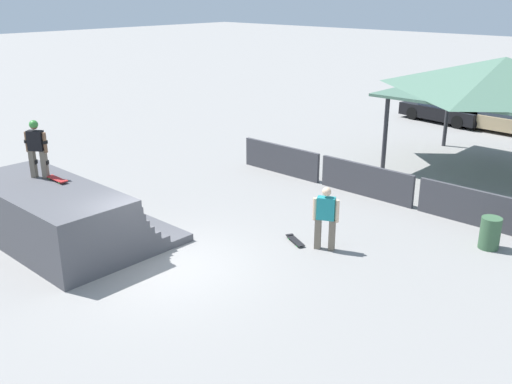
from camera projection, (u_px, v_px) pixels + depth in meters
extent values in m
plane|color=gray|center=(164.00, 266.00, 13.89)|extent=(160.00, 160.00, 0.00)
cube|color=#4C4C51|center=(79.00, 232.00, 15.62)|extent=(5.17, 3.80, 0.20)
cube|color=#4C4C51|center=(65.00, 229.00, 15.29)|extent=(5.17, 3.03, 0.20)
cube|color=#4C4C51|center=(59.00, 224.00, 15.12)|extent=(5.17, 2.74, 0.20)
cube|color=#4C4C51|center=(55.00, 218.00, 14.99)|extent=(5.17, 2.55, 0.20)
cube|color=#4C4C51|center=(52.00, 212.00, 14.88)|extent=(5.17, 2.42, 0.20)
cube|color=#4C4C51|center=(49.00, 205.00, 14.78)|extent=(5.17, 2.32, 0.20)
cube|color=#4C4C51|center=(47.00, 198.00, 14.69)|extent=(5.17, 2.25, 0.20)
cube|color=#4C4C51|center=(45.00, 191.00, 14.61)|extent=(5.17, 2.22, 0.20)
cylinder|color=silver|center=(83.00, 179.00, 15.34)|extent=(5.07, 0.07, 0.07)
cube|color=#6B6051|center=(45.00, 164.00, 15.18)|extent=(0.20, 0.20, 0.76)
cube|color=black|center=(45.00, 162.00, 15.19)|extent=(0.22, 0.20, 0.11)
cube|color=#6B6051|center=(33.00, 164.00, 15.23)|extent=(0.20, 0.20, 0.76)
cube|color=black|center=(33.00, 162.00, 15.24)|extent=(0.22, 0.20, 0.11)
cube|color=black|center=(36.00, 141.00, 14.99)|extent=(0.46, 0.39, 0.54)
cylinder|color=brown|center=(45.00, 143.00, 14.96)|extent=(0.14, 0.14, 0.54)
cylinder|color=black|center=(45.00, 142.00, 14.96)|extent=(0.21, 0.21, 0.08)
cylinder|color=brown|center=(27.00, 142.00, 15.04)|extent=(0.14, 0.14, 0.54)
cylinder|color=black|center=(27.00, 141.00, 15.04)|extent=(0.21, 0.21, 0.08)
sphere|color=brown|center=(34.00, 126.00, 14.85)|extent=(0.21, 0.21, 0.21)
sphere|color=#337F33|center=(34.00, 125.00, 14.84)|extent=(0.23, 0.23, 0.23)
cylinder|color=green|center=(64.00, 181.00, 14.94)|extent=(0.05, 0.03, 0.05)
cylinder|color=green|center=(59.00, 183.00, 14.84)|extent=(0.05, 0.03, 0.05)
cylinder|color=green|center=(54.00, 177.00, 15.27)|extent=(0.05, 0.03, 0.05)
cylinder|color=green|center=(49.00, 178.00, 15.17)|extent=(0.05, 0.03, 0.05)
cube|color=#B22323|center=(57.00, 179.00, 15.04)|extent=(0.83, 0.21, 0.02)
cube|color=#B22323|center=(64.00, 181.00, 14.79)|extent=(0.10, 0.20, 0.02)
cube|color=#6B6051|center=(318.00, 233.00, 14.73)|extent=(0.21, 0.21, 0.84)
cube|color=#6B6051|center=(332.00, 235.00, 14.63)|extent=(0.21, 0.21, 0.84)
cube|color=teal|center=(326.00, 208.00, 14.44)|extent=(0.51, 0.41, 0.59)
cylinder|color=beige|center=(315.00, 209.00, 14.53)|extent=(0.15, 0.15, 0.59)
cylinder|color=beige|center=(337.00, 211.00, 14.38)|extent=(0.15, 0.15, 0.59)
sphere|color=beige|center=(327.00, 192.00, 14.29)|extent=(0.23, 0.23, 0.23)
cylinder|color=green|center=(289.00, 239.00, 15.37)|extent=(0.06, 0.05, 0.05)
cylinder|color=green|center=(294.00, 238.00, 15.42)|extent=(0.06, 0.05, 0.05)
cylinder|color=green|center=(297.00, 246.00, 14.95)|extent=(0.06, 0.05, 0.05)
cylinder|color=green|center=(302.00, 245.00, 15.00)|extent=(0.06, 0.05, 0.05)
cube|color=black|center=(295.00, 240.00, 15.18)|extent=(0.79, 0.51, 0.02)
cube|color=black|center=(290.00, 235.00, 15.48)|extent=(0.17, 0.22, 0.02)
cube|color=#3D3D42|center=(281.00, 159.00, 20.79)|extent=(3.40, 0.12, 1.05)
cube|color=#3D3D42|center=(366.00, 180.00, 18.48)|extent=(3.40, 0.12, 1.05)
cube|color=#3D3D42|center=(475.00, 208.00, 16.17)|extent=(3.40, 0.12, 1.05)
cylinder|color=#2D2D33|center=(385.00, 135.00, 20.70)|extent=(0.16, 0.16, 2.79)
cylinder|color=#2D2D33|center=(447.00, 114.00, 24.19)|extent=(0.16, 0.16, 2.79)
cube|color=#4C705B|center=(501.00, 96.00, 20.04)|extent=(7.07, 5.92, 0.10)
pyramid|color=#4C705B|center=(504.00, 76.00, 19.80)|extent=(6.93, 5.81, 1.30)
cylinder|color=#385B3D|center=(490.00, 233.00, 14.73)|extent=(0.52, 0.52, 0.85)
cube|color=black|center=(444.00, 112.00, 28.98)|extent=(4.57, 2.39, 0.62)
cube|color=#283342|center=(443.00, 101.00, 28.89)|extent=(2.22, 1.76, 0.46)
cube|color=black|center=(444.00, 97.00, 28.81)|extent=(2.12, 1.71, 0.04)
cylinder|color=black|center=(476.00, 118.00, 28.51)|extent=(0.66, 0.30, 0.64)
cylinder|color=black|center=(458.00, 122.00, 27.59)|extent=(0.66, 0.30, 0.64)
cylinder|color=black|center=(431.00, 110.00, 30.48)|extent=(0.66, 0.30, 0.64)
cylinder|color=black|center=(413.00, 113.00, 29.56)|extent=(0.66, 0.30, 0.64)
cube|color=tan|center=(505.00, 122.00, 26.86)|extent=(4.27, 1.94, 0.62)
cube|color=#283342|center=(505.00, 110.00, 26.76)|extent=(2.02, 1.53, 0.46)
cube|color=tan|center=(505.00, 105.00, 26.68)|extent=(1.93, 1.49, 0.04)
cylinder|color=black|center=(486.00, 119.00, 28.28)|extent=(0.65, 0.24, 0.64)
cylinder|color=black|center=(472.00, 123.00, 27.29)|extent=(0.65, 0.24, 0.64)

